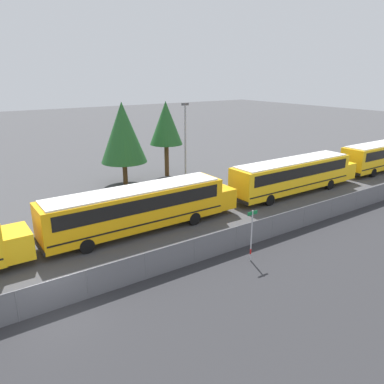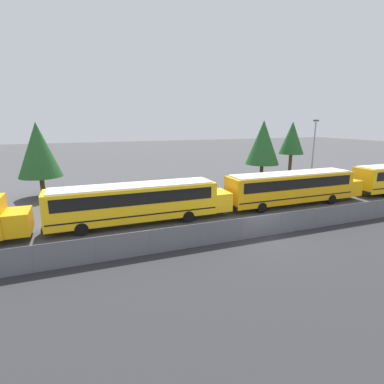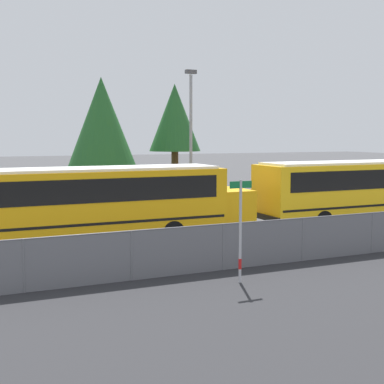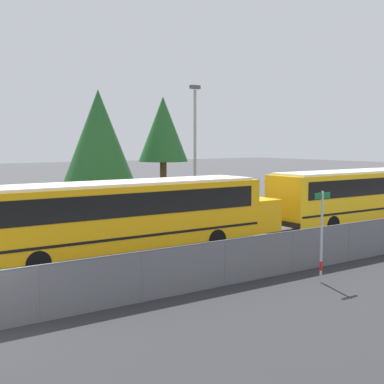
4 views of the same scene
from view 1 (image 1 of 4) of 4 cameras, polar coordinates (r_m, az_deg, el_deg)
name	(u,v)px [view 1 (image 1 of 4)]	position (r m, az deg, el deg)	size (l,w,h in m)	color
ground_plane	(56,309)	(18.43, -20.07, -16.46)	(200.00, 200.00, 0.00)	#424244
fence	(54,295)	(18.03, -20.33, -14.44)	(99.10, 0.07, 1.49)	#9EA0A5
school_bus_3	(140,206)	(24.62, -7.86, -2.07)	(13.83, 2.52, 2.99)	orange
school_bus_4	(295,173)	(33.49, 15.39, 2.77)	(13.83, 2.52, 2.99)	yellow
street_sign	(251,234)	(20.88, 9.05, -6.40)	(0.70, 0.09, 2.98)	#B7B7BC
light_pole	(185,144)	(32.40, -1.02, 7.34)	(0.60, 0.24, 7.65)	gray
tree_0	(123,133)	(34.86, -10.49, 8.90)	(4.20, 4.20, 7.63)	#51381E
tree_2	(166,123)	(37.44, -3.99, 10.39)	(3.25, 3.25, 7.47)	#51381E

